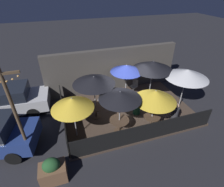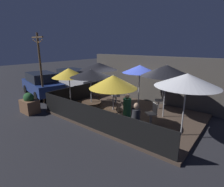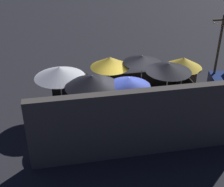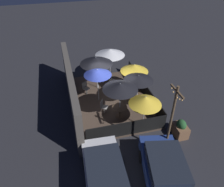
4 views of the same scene
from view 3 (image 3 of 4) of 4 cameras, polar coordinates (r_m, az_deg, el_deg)
ground_plane at (r=14.70m, az=2.88°, el=-4.17°), size 60.00×60.00×0.00m
patio_deck at (r=14.67m, az=2.89°, el=-3.98°), size 7.04×4.81×0.12m
building_wall at (r=11.81m, az=6.03°, el=-5.37°), size 8.64×0.36×2.83m
fence_front at (r=16.38m, az=1.02°, el=2.05°), size 6.84×0.05×0.95m
fence_side_left at (r=15.49m, az=15.54°, el=-0.85°), size 0.05×4.61×0.95m
patio_umbrella_0 at (r=15.12m, az=-0.41°, el=5.76°), size 1.91×1.91×2.20m
patio_umbrella_1 at (r=15.14m, az=5.57°, el=6.27°), size 1.87×1.87×2.27m
patio_umbrella_2 at (r=14.11m, az=10.34°, el=4.73°), size 2.06×2.06×2.42m
patio_umbrella_3 at (r=15.59m, az=12.96°, el=5.54°), size 1.82×1.82×2.14m
patio_umbrella_4 at (r=12.70m, az=-3.62°, el=2.26°), size 2.28×2.28×2.47m
patio_umbrella_5 at (r=12.80m, az=3.15°, el=2.14°), size 1.79×1.79×2.35m
patio_umbrella_6 at (r=13.84m, az=-9.58°, el=3.86°), size 2.24×2.24×2.37m
dining_table_0 at (r=15.70m, az=-0.39°, el=1.31°), size 0.79×0.79×0.78m
dining_table_1 at (r=15.79m, az=5.31°, el=1.22°), size 0.92×0.92×0.72m
dining_table_2 at (r=14.87m, az=9.77°, el=-1.08°), size 0.93×0.93×0.71m
patio_chair_0 at (r=14.47m, az=-3.76°, el=-1.82°), size 0.56×0.56×0.94m
patio_chair_1 at (r=14.01m, az=8.72°, el=-3.36°), size 0.55×0.55×0.92m
patio_chair_2 at (r=12.87m, az=-0.19°, el=-6.21°), size 0.54×0.54×0.93m
patron_0 at (r=14.68m, az=1.19°, el=-1.31°), size 0.54×0.54×1.14m
patron_1 at (r=15.69m, az=-4.68°, el=1.24°), size 0.45×0.45×1.35m
planter_box at (r=18.14m, az=13.50°, el=3.61°), size 0.95×0.67×1.08m
light_post at (r=16.75m, az=18.85°, el=7.46°), size 1.10×0.12×4.13m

